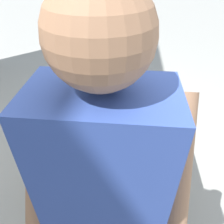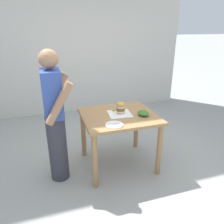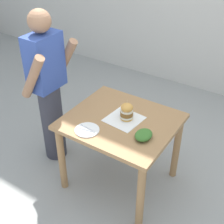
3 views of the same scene
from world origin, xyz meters
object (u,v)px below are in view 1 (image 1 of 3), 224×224
side_plate_with_forks (158,126)px  side_salad (132,85)px  patio_table (113,124)px  pickle_spear (92,107)px  sandwich (108,96)px  diner_across_table (106,221)px

side_plate_with_forks → side_salad: bearing=-69.1°
patio_table → pickle_spear: bearing=5.2°
pickle_spear → side_salad: bearing=-131.3°
sandwich → diner_across_table: (-0.09, 0.88, 0.01)m
pickle_spear → diner_across_table: bearing=103.5°
pickle_spear → side_salad: 0.42m
sandwich → pickle_spear: size_ratio=2.46×
diner_across_table → side_salad: bearing=-93.9°
patio_table → diner_across_table: size_ratio=0.59×
pickle_spear → diner_across_table: size_ratio=0.05×
side_plate_with_forks → sandwich: bearing=-30.4°
sandwich → side_plate_with_forks: 0.40m
sandwich → patio_table: bearing=138.2°
pickle_spear → side_salad: size_ratio=0.45×
patio_table → side_salad: (-0.12, -0.30, 0.17)m
sandwich → side_plate_with_forks: sandwich is taller
sandwich → diner_across_table: diner_across_table is taller
patio_table → side_salad: 0.37m
patio_table → side_plate_with_forks: side_plate_with_forks is taller
pickle_spear → side_salad: side_salad is taller
pickle_spear → diner_across_table: (-0.20, 0.83, 0.08)m
sandwich → pickle_spear: sandwich is taller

